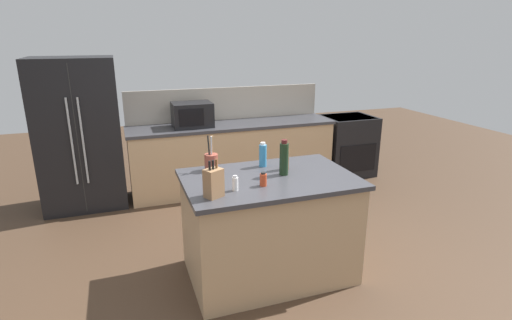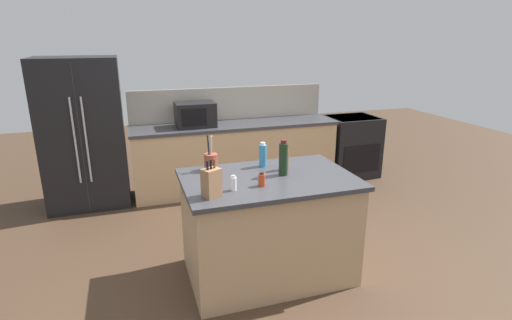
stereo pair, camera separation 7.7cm
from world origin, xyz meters
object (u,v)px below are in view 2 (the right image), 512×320
object	(u,v)px
salt_shaker	(233,183)
spice_jar_paprika	(262,180)
microwave	(195,114)
knife_block	(211,182)
dish_soap_bottle	(263,155)
utensil_crock	(211,161)
pepper_grinder	(285,159)
refrigerator	(83,134)
wine_bottle	(283,159)
range_oven	(351,146)

from	to	relation	value
salt_shaker	spice_jar_paprika	bearing A→B (deg)	5.58
microwave	knife_block	world-z (taller)	microwave
knife_block	dish_soap_bottle	xyz separation A→B (m)	(0.60, 0.57, -0.01)
spice_jar_paprika	utensil_crock	bearing A→B (deg)	120.37
utensil_crock	dish_soap_bottle	xyz separation A→B (m)	(0.48, -0.05, 0.03)
utensil_crock	dish_soap_bottle	world-z (taller)	utensil_crock
microwave	pepper_grinder	xyz separation A→B (m)	(0.47, -2.05, -0.06)
knife_block	pepper_grinder	size ratio (longest dim) A/B	1.42
knife_block	spice_jar_paprika	distance (m)	0.44
refrigerator	wine_bottle	xyz separation A→B (m)	(1.80, -2.23, 0.16)
knife_block	refrigerator	bearing A→B (deg)	85.98
refrigerator	salt_shaker	distance (m)	2.77
microwave	wine_bottle	world-z (taller)	microwave
range_oven	salt_shaker	xyz separation A→B (m)	(-2.51, -2.40, 0.53)
knife_block	range_oven	bearing A→B (deg)	14.86
dish_soap_bottle	utensil_crock	bearing A→B (deg)	174.43
microwave	pepper_grinder	world-z (taller)	microwave
utensil_crock	wine_bottle	distance (m)	0.66
salt_shaker	dish_soap_bottle	size ratio (longest dim) A/B	0.54
wine_bottle	spice_jar_paprika	world-z (taller)	wine_bottle
knife_block	dish_soap_bottle	world-z (taller)	knife_block
pepper_grinder	spice_jar_paprika	xyz separation A→B (m)	(-0.34, -0.33, -0.04)
refrigerator	microwave	bearing A→B (deg)	-2.10
wine_bottle	dish_soap_bottle	size ratio (longest dim) A/B	1.37
salt_shaker	spice_jar_paprika	size ratio (longest dim) A/B	1.07
utensil_crock	wine_bottle	bearing A→B (deg)	-29.60
wine_bottle	dish_soap_bottle	distance (m)	0.30
utensil_crock	spice_jar_paprika	xyz separation A→B (m)	(0.31, -0.52, -0.03)
refrigerator	knife_block	world-z (taller)	refrigerator
refrigerator	spice_jar_paprika	world-z (taller)	refrigerator
spice_jar_paprika	wine_bottle	bearing A→B (deg)	36.94
spice_jar_paprika	microwave	bearing A→B (deg)	93.12
refrigerator	utensil_crock	distance (m)	2.27
pepper_grinder	refrigerator	bearing A→B (deg)	131.61
dish_soap_bottle	refrigerator	bearing A→B (deg)	131.08
refrigerator	dish_soap_bottle	bearing A→B (deg)	-48.92
knife_block	salt_shaker	xyz separation A→B (m)	(0.19, 0.07, -0.06)
wine_bottle	range_oven	bearing A→B (deg)	47.35
salt_shaker	utensil_crock	bearing A→B (deg)	96.68
pepper_grinder	dish_soap_bottle	distance (m)	0.22
knife_block	spice_jar_paprika	xyz separation A→B (m)	(0.43, 0.09, -0.06)
utensil_crock	spice_jar_paprika	distance (m)	0.61
spice_jar_paprika	salt_shaker	bearing A→B (deg)	-174.42
knife_block	wine_bottle	world-z (taller)	wine_bottle
dish_soap_bottle	range_oven	bearing A→B (deg)	42.16
dish_soap_bottle	spice_jar_paprika	size ratio (longest dim) A/B	1.99
knife_block	salt_shaker	bearing A→B (deg)	-6.88
microwave	pepper_grinder	distance (m)	2.10
refrigerator	range_oven	distance (m)	3.83
range_oven	wine_bottle	size ratio (longest dim) A/B	2.93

